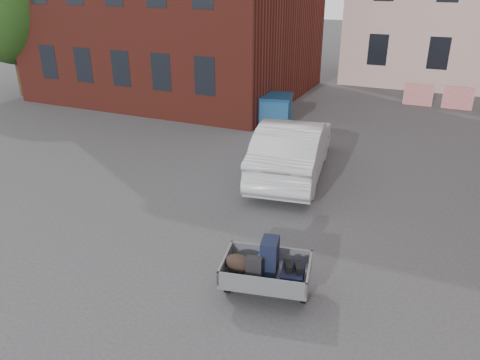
% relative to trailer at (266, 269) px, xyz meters
% --- Properties ---
extents(ground, '(120.00, 120.00, 0.00)m').
position_rel_trailer_xyz_m(ground, '(-1.18, 1.29, -0.61)').
color(ground, '#38383A').
rests_on(ground, ground).
extents(barriers, '(4.70, 0.18, 1.00)m').
position_rel_trailer_xyz_m(barriers, '(3.02, 16.29, -0.11)').
color(barriers, red).
rests_on(barriers, ground).
extents(trailer, '(1.79, 1.93, 1.20)m').
position_rel_trailer_xyz_m(trailer, '(0.00, 0.00, 0.00)').
color(trailer, black).
rests_on(trailer, ground).
extents(dumpster, '(3.03, 1.98, 1.17)m').
position_rel_trailer_xyz_m(dumpster, '(-4.49, 10.60, -0.02)').
color(dumpster, navy).
rests_on(dumpster, ground).
extents(silver_car, '(2.59, 5.42, 1.71)m').
position_rel_trailer_xyz_m(silver_car, '(-1.42, 5.86, 0.25)').
color(silver_car, silver).
rests_on(silver_car, ground).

